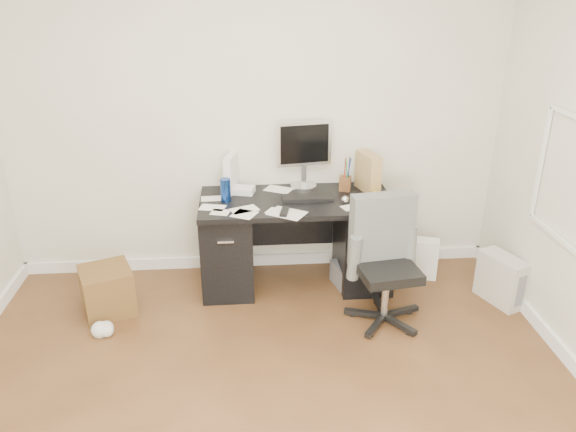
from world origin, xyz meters
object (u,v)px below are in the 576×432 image
keyboard (308,198)px  office_chair (388,264)px  pc_tower (501,279)px  wicker_basket (107,291)px  lcd_monitor (304,154)px  desk (296,239)px

keyboard → office_chair: (0.51, -0.59, -0.29)m
keyboard → pc_tower: (1.47, -0.40, -0.57)m
office_chair → keyboard: bearing=122.7°
pc_tower → wicker_basket: bearing=156.4°
keyboard → lcd_monitor: bearing=91.2°
desk → wicker_basket: (-1.45, -0.31, -0.22)m
lcd_monitor → wicker_basket: bearing=-168.7°
lcd_monitor → office_chair: (0.52, -0.86, -0.56)m
lcd_monitor → pc_tower: bearing=-33.1°
lcd_monitor → pc_tower: 1.83m
office_chair → wicker_basket: 2.09m
desk → wicker_basket: 1.50m
desk → pc_tower: bearing=-14.5°
pc_tower → wicker_basket: size_ratio=1.08×
keyboard → desk: bearing=177.5°
desk → keyboard: keyboard is taller
office_chair → pc_tower: office_chair is taller
lcd_monitor → office_chair: size_ratio=0.60×
wicker_basket → office_chair: bearing=-7.9°
lcd_monitor → pc_tower: lcd_monitor is taller
office_chair → wicker_basket: office_chair is taller
desk → keyboard: 0.37m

